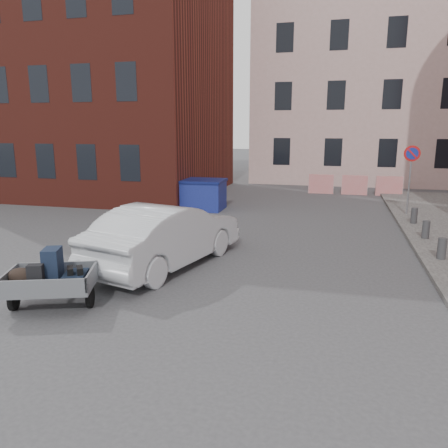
# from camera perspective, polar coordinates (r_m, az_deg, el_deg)

# --- Properties ---
(ground) EXTENTS (120.00, 120.00, 0.00)m
(ground) POSITION_cam_1_polar(r_m,az_deg,el_deg) (9.75, -6.11, -8.33)
(ground) COLOR #38383A
(ground) RESTS_ON ground
(building_brick) EXTENTS (12.00, 10.00, 14.00)m
(building_brick) POSITION_cam_1_polar(r_m,az_deg,el_deg) (25.00, -16.09, 20.27)
(building_brick) COLOR #591E16
(building_brick) RESTS_ON ground
(building_pink) EXTENTS (16.00, 8.00, 14.00)m
(building_pink) POSITION_cam_1_polar(r_m,az_deg,el_deg) (30.83, 20.56, 18.44)
(building_pink) COLOR #C19D94
(building_pink) RESTS_ON ground
(far_building) EXTENTS (6.00, 6.00, 8.00)m
(far_building) POSITION_cam_1_polar(r_m,az_deg,el_deg) (38.36, -23.44, 12.41)
(far_building) COLOR maroon
(far_building) RESTS_ON ground
(no_parking_sign) EXTENTS (0.60, 0.09, 2.65)m
(no_parking_sign) POSITION_cam_1_polar(r_m,az_deg,el_deg) (18.26, 23.23, 7.03)
(no_parking_sign) COLOR gray
(no_parking_sign) RESTS_ON sidewalk
(bollards) EXTENTS (0.22, 9.02, 0.55)m
(bollards) POSITION_cam_1_polar(r_m,az_deg,el_deg) (12.60, 26.57, -2.88)
(bollards) COLOR #3A3A3D
(bollards) RESTS_ON sidewalk
(barriers) EXTENTS (4.70, 0.18, 1.00)m
(barriers) POSITION_cam_1_polar(r_m,az_deg,el_deg) (23.72, 16.68, 4.90)
(barriers) COLOR red
(barriers) RESTS_ON ground
(trailer) EXTENTS (1.88, 1.98, 1.20)m
(trailer) POSITION_cam_1_polar(r_m,az_deg,el_deg) (9.10, -21.79, -6.68)
(trailer) COLOR black
(trailer) RESTS_ON ground
(dumpster) EXTENTS (3.08, 1.62, 1.28)m
(dumpster) POSITION_cam_1_polar(r_m,az_deg,el_deg) (18.83, -4.56, 3.95)
(dumpster) COLOR navy
(dumpster) RESTS_ON ground
(silver_car) EXTENTS (2.82, 5.10, 1.59)m
(silver_car) POSITION_cam_1_polar(r_m,az_deg,el_deg) (11.11, -7.52, -1.44)
(silver_car) COLOR #B9BCC1
(silver_car) RESTS_ON ground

